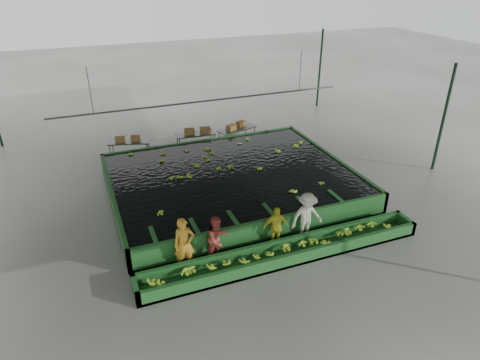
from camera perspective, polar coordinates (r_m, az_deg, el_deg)
name	(u,v)px	position (r m, az deg, el deg)	size (l,w,h in m)	color
ground	(245,207)	(17.31, 0.61, -3.65)	(80.00, 80.00, 0.00)	slate
shed_roof	(245,85)	(15.34, 0.70, 12.57)	(20.00, 22.00, 0.04)	gray
shed_posts	(245,150)	(16.16, 0.65, 3.97)	(20.00, 22.00, 5.00)	black
flotation_tank	(231,181)	(18.31, -1.15, -0.19)	(10.00, 8.00, 0.90)	#1E5722
tank_water	(231,173)	(18.13, -1.16, 0.93)	(9.70, 7.70, 0.00)	black
sorting_trough	(285,253)	(14.47, 6.07, -9.62)	(10.00, 1.00, 0.50)	#1E5722
cableway_rail	(205,101)	(20.43, -4.73, 10.43)	(0.08, 0.08, 14.00)	#59605B
rail_hanger_left	(90,91)	(19.37, -19.38, 11.14)	(0.04, 0.04, 2.00)	#59605B
rail_hanger_right	(300,71)	(22.09, 8.04, 14.24)	(0.04, 0.04, 2.00)	#59605B
worker_a	(184,244)	(13.76, -7.44, -8.49)	(0.67, 0.44, 1.82)	gold
worker_b	(217,239)	(14.05, -3.03, -7.86)	(0.80, 0.63, 1.65)	#AB3E34
worker_c	(276,227)	(14.75, 4.80, -6.27)	(0.91, 0.38, 1.54)	gold
worker_d	(307,217)	(15.17, 8.89, -4.85)	(1.18, 0.68, 1.83)	beige
packing_table_left	(130,149)	(22.11, -14.46, 3.96)	(2.00, 0.80, 0.91)	#59605B
packing_table_mid	(196,142)	(22.48, -5.91, 5.11)	(2.01, 0.81, 0.92)	#59605B
packing_table_right	(237,137)	(22.97, -0.38, 5.80)	(2.08, 0.83, 0.95)	#59605B
box_stack_left	(128,141)	(21.91, -14.71, 5.01)	(1.20, 0.33, 0.26)	olive
box_stack_mid	(197,134)	(22.28, -5.70, 6.19)	(1.34, 0.37, 0.29)	olive
box_stack_right	(236,128)	(22.87, -0.52, 6.97)	(1.26, 0.35, 0.27)	olive
floating_bananas	(225,166)	(18.80, -2.02, 1.94)	(9.49, 6.47, 0.13)	#94C729
trough_bananas	(286,249)	(14.38, 6.10, -9.15)	(8.68, 0.58, 0.12)	#94C729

